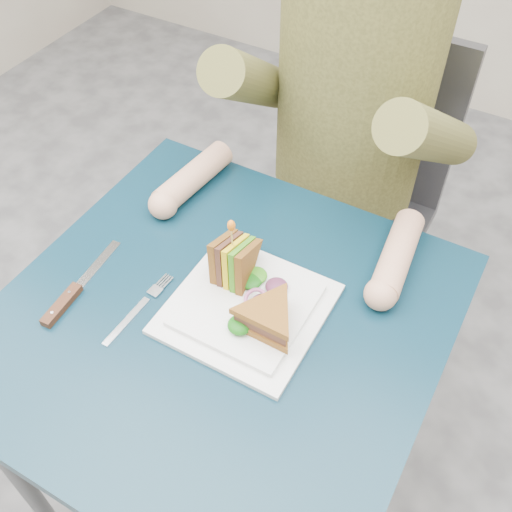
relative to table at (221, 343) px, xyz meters
The scene contains 13 objects.
ground 0.65m from the table, ahead, with size 4.00×4.00×0.00m, color #535356.
table is the anchor object (origin of this frame).
chair 0.66m from the table, 90.00° to the left, with size 0.42×0.40×0.93m.
diner 0.60m from the table, 90.00° to the left, with size 0.54×0.59×0.74m.
plate 0.10m from the table, 44.98° to the left, with size 0.26×0.26×0.02m.
sandwich_flat 0.15m from the table, ahead, with size 0.13×0.13×0.05m.
sandwich_upright 0.16m from the table, 102.35° to the left, with size 0.09×0.15×0.15m.
fork 0.17m from the table, 155.61° to the right, with size 0.02×0.18×0.01m.
knife 0.28m from the table, 158.98° to the right, with size 0.04×0.22×0.02m.
toothpick 0.21m from the table, 102.35° to the left, with size 0.00×0.00×0.06m, color tan.
toothpick_frill 0.24m from the table, 102.35° to the left, with size 0.01×0.01×0.02m, color orange.
lettuce_spill 0.13m from the table, 48.25° to the left, with size 0.15×0.13×0.02m, color #337A14, non-canonical shape.
onion_ring 0.13m from the table, 38.83° to the left, with size 0.04×0.04×0.01m, color #9E4C7A.
Camera 1 is at (0.36, -0.51, 1.58)m, focal length 42.00 mm.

